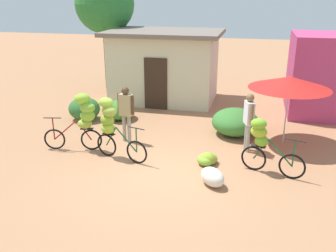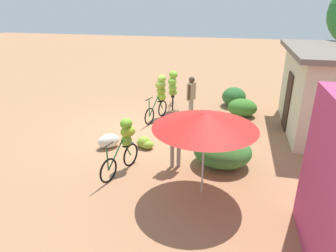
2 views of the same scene
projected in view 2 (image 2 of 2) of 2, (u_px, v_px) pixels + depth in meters
name	position (u px, v px, depth m)	size (l,w,h in m)	color
ground_plane	(133.00, 131.00, 10.74)	(60.00, 60.00, 0.00)	#A6734F
building_low	(335.00, 91.00, 10.16)	(4.62, 3.35, 2.87)	beige
hedge_bush_front_left	(234.00, 97.00, 13.17)	(1.13, 1.02, 0.81)	#2E662D
hedge_bush_front_right	(242.00, 108.00, 12.01)	(0.96, 1.14, 0.70)	#3C7D2D
hedge_bush_mid	(222.00, 151.00, 8.40)	(1.50, 1.61, 0.83)	#397832
market_umbrella	(205.00, 120.00, 6.58)	(2.36, 2.36, 2.05)	beige
bicycle_leftmost	(173.00, 87.00, 12.36)	(1.67, 0.53, 1.69)	black
bicycle_near_pile	(160.00, 93.00, 11.56)	(1.60, 0.60, 1.69)	black
bicycle_center_loaded	(125.00, 141.00, 8.00)	(1.56, 0.63, 1.42)	black
banana_pile_on_ground	(144.00, 143.00, 9.50)	(0.65, 0.69, 0.35)	#81B434
produce_sack	(109.00, 141.00, 9.46)	(0.70, 0.44, 0.44)	silver
person_vendor	(176.00, 132.00, 8.04)	(0.32, 0.55, 1.69)	gray
person_bystander	(191.00, 94.00, 11.30)	(0.56, 0.29, 1.71)	gray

